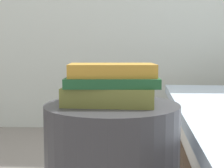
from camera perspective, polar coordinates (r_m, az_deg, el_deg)
book_olive at (r=1.04m, az=-0.53°, el=-2.06°), size 0.29×0.18×0.06m
book_forest at (r=1.05m, az=-0.03°, el=0.51°), size 0.30×0.22×0.03m
book_ochre at (r=1.03m, az=-0.11°, el=2.43°), size 0.28×0.17×0.04m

